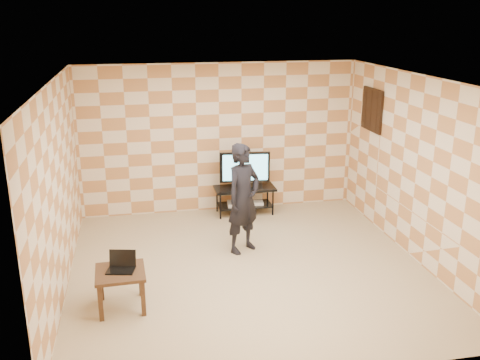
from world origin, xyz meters
name	(u,v)px	position (x,y,z in m)	size (l,w,h in m)	color
floor	(248,268)	(0.00, 0.00, 0.00)	(5.00, 5.00, 0.00)	tan
wall_back	(219,138)	(0.00, 2.50, 1.35)	(5.00, 0.02, 2.70)	beige
wall_front	(306,258)	(0.00, -2.50, 1.35)	(5.00, 0.02, 2.70)	beige
wall_left	(58,190)	(-2.50, 0.00, 1.35)	(0.02, 5.00, 2.70)	beige
wall_right	(416,169)	(2.50, 0.00, 1.35)	(0.02, 5.00, 2.70)	beige
ceiling	(249,79)	(0.00, 0.00, 2.70)	(5.00, 5.00, 0.02)	white
wall_art	(372,110)	(2.47, 1.55, 1.95)	(0.04, 0.72, 0.72)	black
tv_stand	(245,194)	(0.40, 2.17, 0.37)	(1.09, 0.49, 0.50)	black
tv	(245,168)	(0.40, 2.17, 0.86)	(0.90, 0.20, 0.66)	black
dvd_player	(238,204)	(0.28, 2.14, 0.21)	(0.39, 0.28, 0.07)	#B8B8BB
game_console	(256,203)	(0.61, 2.13, 0.20)	(0.24, 0.18, 0.06)	silver
side_table	(121,278)	(-1.77, -0.73, 0.41)	(0.62, 0.62, 0.50)	#331F0F
laptop	(122,265)	(-1.75, -0.68, 0.55)	(0.38, 0.33, 0.22)	black
person	(243,198)	(0.06, 0.63, 0.85)	(0.62, 0.41, 1.69)	black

